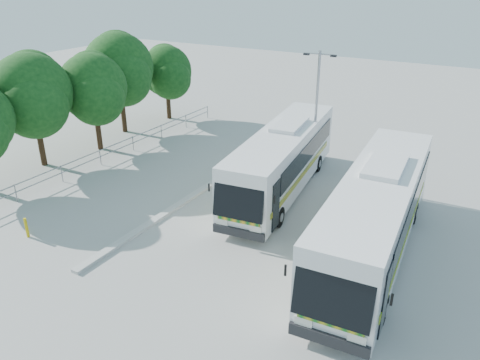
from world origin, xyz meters
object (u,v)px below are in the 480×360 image
Objects in this scene: tree_far_e at (167,71)px; lamppost at (316,111)px; tree_far_b at (32,94)px; coach_adjacent at (376,213)px; coach_main at (283,159)px; tree_far_c at (94,88)px; tree_far_d at (119,68)px; bollard at (27,228)px.

tree_far_e is 0.81× the size of lamppost.
coach_adjacent is at bearing 0.88° from tree_far_b.
coach_adjacent is 8.59m from lamppost.
tree_far_b is 0.55× the size of coach_main.
lamppost is (14.35, 2.80, -0.20)m from tree_far_c.
tree_far_d is (-1.19, 3.70, 0.56)m from tree_far_c.
lamppost is (15.54, -0.90, -0.76)m from tree_far_d.
tree_far_c is 8.22m from tree_far_e.
coach_main is (14.08, -7.90, -2.01)m from tree_far_e.
tree_far_c is 12.26m from bollard.
coach_adjacent is at bearing -19.21° from tree_far_d.
tree_far_e is at bearing 143.29° from coach_main.
bollard is at bearing -159.00° from coach_adjacent.
bollard is (5.73, -10.16, -3.77)m from tree_far_c.
bollard is at bearing -130.41° from lamppost.
tree_far_c is 13.78m from coach_main.
tree_far_e is at bearing 81.37° from tree_far_d.
tree_far_b is at bearing -87.77° from tree_far_d.
lamppost reaches higher than tree_far_c.
tree_far_c is at bearing -175.74° from lamppost.
tree_far_d is 4.65m from tree_far_e.
tree_far_d is at bearing 107.83° from tree_far_c.
coach_main is 1.71× the size of lamppost.
lamppost reaches higher than coach_main.
coach_main is 7.27m from coach_adjacent.
tree_far_d is 16.08m from bollard.
tree_far_d reaches higher than coach_adjacent.
lamppost is (15.24, 6.70, -0.51)m from tree_far_b.
bollard is at bearing -71.23° from tree_far_e.
tree_far_b is at bearing 136.63° from bollard.
coach_adjacent is (20.91, -7.28, -2.82)m from tree_far_d.
tree_far_d is at bearing 169.91° from lamppost.
bollard is (-8.62, -12.96, -3.57)m from lamppost.
lamppost is at bearing 11.04° from tree_far_c.
tree_far_c is 0.49× the size of coach_adjacent.
coach_main is at bearing 143.54° from coach_adjacent.
tree_far_b is 9.99m from bollard.
lamppost reaches higher than tree_far_b.
tree_far_d reaches higher than bollard.
coach_main reaches higher than bollard.
coach_adjacent is 15.53m from bollard.
tree_far_c is at bearing 165.53° from coach_adjacent.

